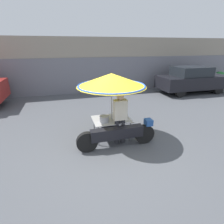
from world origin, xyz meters
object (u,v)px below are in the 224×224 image
object	(u,v)px
vendor_person	(120,116)
potted_plant	(219,78)
parked_car	(192,80)
vendor_motorcycle_cart	(112,89)

from	to	relation	value
vendor_person	potted_plant	xyz separation A→B (m)	(9.52, 5.75, -0.29)
vendor_person	parked_car	xyz separation A→B (m)	(6.20, 4.59, -0.06)
vendor_motorcycle_cart	parked_car	xyz separation A→B (m)	(6.34, 4.28, -0.80)
parked_car	potted_plant	distance (m)	3.53
vendor_motorcycle_cart	potted_plant	size ratio (longest dim) A/B	2.24
vendor_motorcycle_cart	parked_car	distance (m)	7.69
parked_car	potted_plant	bearing A→B (deg)	19.23
vendor_motorcycle_cart	vendor_person	world-z (taller)	vendor_motorcycle_cart
vendor_person	parked_car	distance (m)	7.71
parked_car	vendor_person	bearing A→B (deg)	-143.47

